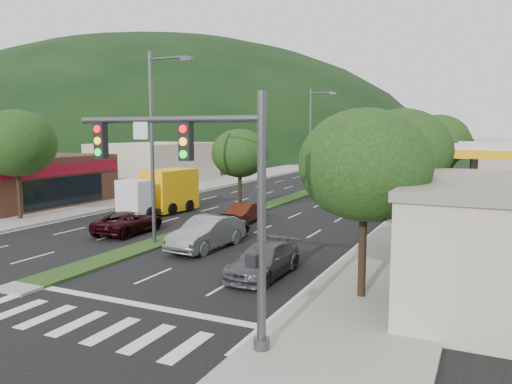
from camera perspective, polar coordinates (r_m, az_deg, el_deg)
The scene contains 28 objects.
ground at distance 21.51m, azimuth -24.54°, elevation -9.81°, with size 160.00×160.00×0.00m, color black.
sidewalk_right at distance 38.77m, azimuth 19.85°, elevation -2.20°, with size 5.00×90.00×0.15m, color gray.
sidewalk_left at distance 48.25m, azimuth -11.86°, elevation -0.20°, with size 6.00×90.00×0.15m, color gray.
median at distance 44.54m, azimuth 4.02°, elevation -0.68°, with size 1.60×56.00×0.12m, color #213A15.
traffic_signal at distance 13.59m, azimuth -5.45°, elevation 1.30°, with size 6.12×0.40×7.00m.
shop_left at distance 44.63m, azimuth -25.37°, elevation 1.20°, with size 10.15×12.00×4.00m.
bldg_left_far at distance 58.81m, azimuth -11.31°, elevation 3.26°, with size 9.00×14.00×4.60m, color beige.
hill_far at distance 156.23m, azimuth -12.74°, elevation 4.62°, with size 176.00×132.00×82.00m, color black.
tree_r_a at distance 17.65m, azimuth 12.31°, elevation 3.04°, with size 4.60×4.60×6.63m.
tree_r_b at distance 25.49m, azimuth 16.38°, elevation 4.57°, with size 4.80×4.80×6.94m.
tree_r_c at distance 33.42m, azimuth 18.50°, elevation 4.50°, with size 4.40×4.40×6.48m.
tree_r_d at distance 43.35m, azimuth 20.10°, elevation 5.50°, with size 5.00×5.00×7.17m.
tree_r_e at distance 53.32m, azimuth 21.07°, elevation 5.35°, with size 4.60×4.60×6.71m.
tree_med_near at distance 35.03m, azimuth -1.87°, elevation 4.43°, with size 4.00×4.00×6.02m.
tree_med_far at distance 59.35m, azimuth 9.69°, elevation 5.94°, with size 4.80×4.80×6.94m.
tree_l_a at distance 36.68m, azimuth -25.72°, elevation 5.04°, with size 5.20×5.20×7.25m.
streetlight_near at distance 26.37m, azimuth -11.46°, elevation 5.97°, with size 2.60×0.25×10.00m.
streetlight_mid at distance 48.77m, azimuth 6.44°, elevation 6.47°, with size 2.60×0.25×10.00m.
sedan_silver at distance 25.60m, azimuth -5.64°, elevation -4.68°, with size 1.74×5.00×1.65m, color gray.
suv_maroon at distance 30.27m, azimuth -14.34°, elevation -3.36°, with size 2.20×4.76×1.32m, color black.
car_queue_a at distance 27.36m, azimuth -4.26°, elevation -4.08°, with size 1.76×4.37×1.49m, color black.
car_queue_b at distance 20.84m, azimuth 0.89°, elevation -7.81°, with size 1.86×4.59×1.33m, color #4D4D52.
car_queue_c at distance 32.45m, azimuth -1.57°, elevation -2.48°, with size 1.37×3.94×1.30m, color #4A180C.
car_queue_d at distance 40.18m, azimuth 9.85°, elevation -0.81°, with size 2.02×4.37×1.21m, color black.
car_queue_e at distance 45.20m, azimuth 10.40°, elevation 0.15°, with size 1.64×4.07×1.39m, color #49494E.
car_queue_f at distance 59.54m, azimuth 15.96°, elevation 1.69°, with size 2.16×5.30×1.54m, color black.
box_truck at distance 36.96m, azimuth -10.61°, elevation -0.11°, with size 3.05×6.61×3.16m.
motorhome at distance 38.73m, azimuth 14.77°, elevation 0.83°, with size 3.42×9.82×3.72m.
Camera 1 is at (15.93, -13.17, 5.99)m, focal length 35.00 mm.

